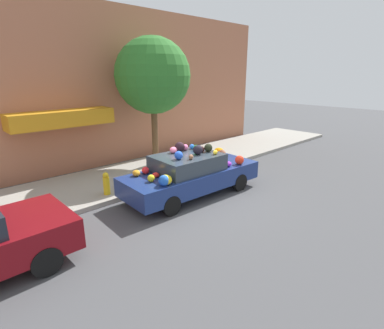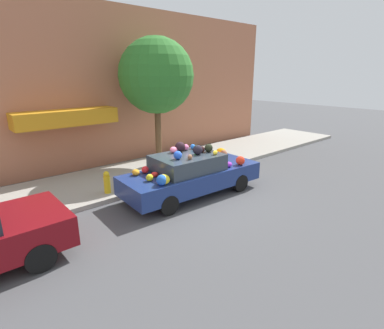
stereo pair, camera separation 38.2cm
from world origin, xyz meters
The scene contains 6 objects.
ground_plane centered at (0.00, 0.00, 0.00)m, with size 60.00×60.00×0.00m, color #4C4C4F.
sidewalk_curb centered at (0.00, 2.70, 0.07)m, with size 24.00×3.20×0.14m.
building_facade centered at (-0.11, 4.92, 3.10)m, with size 18.00×1.20×6.29m.
street_tree centered at (0.94, 3.16, 3.59)m, with size 2.86×2.86×4.90m.
fire_hydrant centered at (-2.12, 1.57, 0.49)m, with size 0.20×0.20×0.70m.
art_car centered at (-0.02, 0.03, 0.71)m, with size 4.57×1.91×1.64m.
Camera 1 is at (-6.11, -6.39, 3.68)m, focal length 28.00 mm.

